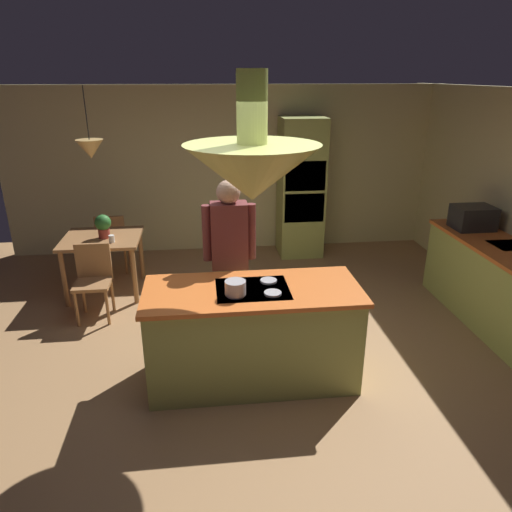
# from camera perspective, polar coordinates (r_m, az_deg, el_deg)

# --- Properties ---
(ground) EXTENTS (8.16, 8.16, 0.00)m
(ground) POSITION_cam_1_polar(r_m,az_deg,el_deg) (4.76, -0.66, -13.11)
(ground) COLOR #AD7F51
(wall_back) EXTENTS (6.80, 0.10, 2.55)m
(wall_back) POSITION_cam_1_polar(r_m,az_deg,el_deg) (7.51, -3.49, 10.36)
(wall_back) COLOR beige
(wall_back) RESTS_ON ground
(kitchen_island) EXTENTS (1.92, 0.83, 0.95)m
(kitchen_island) POSITION_cam_1_polar(r_m,az_deg,el_deg) (4.34, -0.41, -9.49)
(kitchen_island) COLOR #A8B259
(kitchen_island) RESTS_ON ground
(counter_run_right) EXTENTS (0.73, 2.06, 0.93)m
(counter_run_right) POSITION_cam_1_polar(r_m,az_deg,el_deg) (5.98, 26.90, -2.91)
(counter_run_right) COLOR #A8B259
(counter_run_right) RESTS_ON ground
(oven_tower) EXTENTS (0.66, 0.62, 2.11)m
(oven_tower) POSITION_cam_1_polar(r_m,az_deg,el_deg) (7.30, 5.48, 8.21)
(oven_tower) COLOR #A8B259
(oven_tower) RESTS_ON ground
(dining_table) EXTENTS (0.96, 0.87, 0.76)m
(dining_table) POSITION_cam_1_polar(r_m,az_deg,el_deg) (6.30, -18.15, 1.26)
(dining_table) COLOR #A16D3F
(dining_table) RESTS_ON ground
(person_at_island) EXTENTS (0.53, 0.23, 1.75)m
(person_at_island) POSITION_cam_1_polar(r_m,az_deg,el_deg) (4.71, -3.22, 0.37)
(person_at_island) COLOR tan
(person_at_island) RESTS_ON ground
(range_hood) EXTENTS (1.10, 1.10, 1.00)m
(range_hood) POSITION_cam_1_polar(r_m,az_deg,el_deg) (3.80, -0.47, 10.51)
(range_hood) COLOR #A8B259
(pendant_light_over_table) EXTENTS (0.32, 0.32, 0.82)m
(pendant_light_over_table) POSITION_cam_1_polar(r_m,az_deg,el_deg) (6.01, -19.48, 12.17)
(pendant_light_over_table) COLOR #E0B266
(chair_facing_island) EXTENTS (0.40, 0.40, 0.87)m
(chair_facing_island) POSITION_cam_1_polar(r_m,az_deg,el_deg) (5.75, -19.16, -2.34)
(chair_facing_island) COLOR #A16D3F
(chair_facing_island) RESTS_ON ground
(chair_by_back_wall) EXTENTS (0.40, 0.40, 0.87)m
(chair_by_back_wall) POSITION_cam_1_polar(r_m,az_deg,el_deg) (6.95, -17.04, 1.97)
(chair_by_back_wall) COLOR #A16D3F
(chair_by_back_wall) RESTS_ON ground
(potted_plant_on_table) EXTENTS (0.20, 0.20, 0.30)m
(potted_plant_on_table) POSITION_cam_1_polar(r_m,az_deg,el_deg) (6.17, -18.09, 3.61)
(potted_plant_on_table) COLOR #99382D
(potted_plant_on_table) RESTS_ON dining_table
(cup_on_table) EXTENTS (0.07, 0.07, 0.09)m
(cup_on_table) POSITION_cam_1_polar(r_m,az_deg,el_deg) (6.01, -17.14, 2.02)
(cup_on_table) COLOR white
(cup_on_table) RESTS_ON dining_table
(microwave_on_counter) EXTENTS (0.46, 0.36, 0.28)m
(microwave_on_counter) POSITION_cam_1_polar(r_m,az_deg,el_deg) (6.27, 24.87, 4.27)
(microwave_on_counter) COLOR #232326
(microwave_on_counter) RESTS_ON counter_run_right
(cooking_pot_on_cooktop) EXTENTS (0.18, 0.18, 0.12)m
(cooking_pot_on_cooktop) POSITION_cam_1_polar(r_m,az_deg,el_deg) (3.96, -2.53, -3.86)
(cooking_pot_on_cooktop) COLOR #B2B2B7
(cooking_pot_on_cooktop) RESTS_ON kitchen_island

